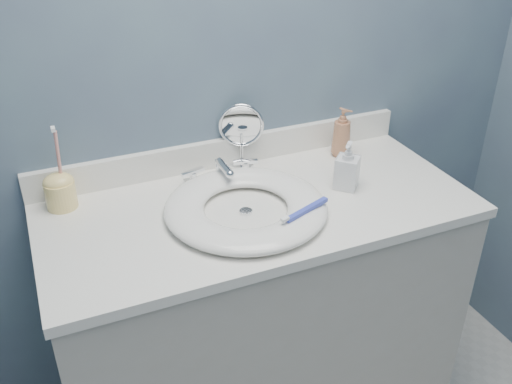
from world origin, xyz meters
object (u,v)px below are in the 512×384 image
makeup_mirror (241,132)px  soap_bottle_clear (347,165)px  soap_bottle_amber (342,132)px  toothbrush_holder (60,190)px

makeup_mirror → soap_bottle_clear: size_ratio=1.44×
soap_bottle_amber → toothbrush_holder: bearing=150.7°
makeup_mirror → soap_bottle_clear: (0.23, -0.25, -0.04)m
makeup_mirror → soap_bottle_amber: size_ratio=1.28×
soap_bottle_clear → makeup_mirror: bearing=176.7°
soap_bottle_clear → toothbrush_holder: size_ratio=0.60×
soap_bottle_amber → toothbrush_holder: 0.88m
makeup_mirror → toothbrush_holder: 0.56m
makeup_mirror → soap_bottle_amber: bearing=10.5°
makeup_mirror → soap_bottle_amber: (0.33, -0.06, -0.03)m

